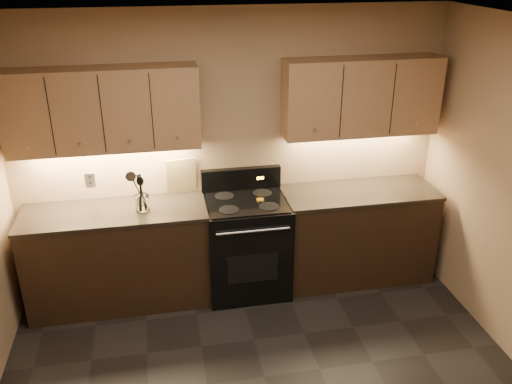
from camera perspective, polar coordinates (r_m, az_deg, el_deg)
The scene contains 15 objects.
ceiling at distance 2.83m, azimuth 3.12°, elevation 15.54°, with size 4.00×4.00×0.00m, color silver.
wall_back at distance 5.07m, azimuth -2.60°, elevation 4.29°, with size 4.00×0.04×2.60m, color tan.
counter_left at distance 5.13m, azimuth -14.24°, elevation -6.59°, with size 1.62×0.62×0.93m.
counter_right at distance 5.43m, azimuth 10.49°, elevation -4.34°, with size 1.46×0.62×0.93m.
stove at distance 5.14m, azimuth -1.01°, elevation -5.49°, with size 0.76×0.68×1.14m.
upper_cab_left at distance 4.75m, azimuth -15.81°, elevation 8.34°, with size 1.60×0.30×0.70m, color #AA7855.
upper_cab_right at distance 5.08m, azimuth 11.03°, elevation 9.81°, with size 1.44×0.30×0.70m, color #AA7855.
outlet_plate at distance 5.12m, azimuth -17.08°, elevation 1.25°, with size 0.09×0.01×0.12m, color #B2B5BA.
utensil_crock at distance 4.83m, azimuth -11.88°, elevation -1.16°, with size 0.12×0.12×0.15m.
cutting_board at distance 5.07m, azimuth -7.88°, elevation 1.69°, with size 0.28×0.02×0.35m, color tan.
wooden_spoon at distance 4.79m, azimuth -12.42°, elevation -0.29°, with size 0.06×0.06×0.28m, color tan, non-canonical shape.
black_spoon at distance 4.81m, azimuth -12.12°, elevation 0.02°, with size 0.06×0.06×0.31m, color black, non-canonical shape.
black_turner at distance 4.78m, azimuth -11.76°, elevation -0.03°, with size 0.08×0.08×0.32m, color black, non-canonical shape.
steel_spatula at distance 4.79m, azimuth -11.67°, elevation 0.41°, with size 0.08×0.08×0.38m, color silver, non-canonical shape.
steel_skimmer at distance 4.78m, azimuth -11.51°, elevation 0.23°, with size 0.09×0.09×0.36m, color silver, non-canonical shape.
Camera 1 is at (-0.67, -2.72, 3.03)m, focal length 38.00 mm.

